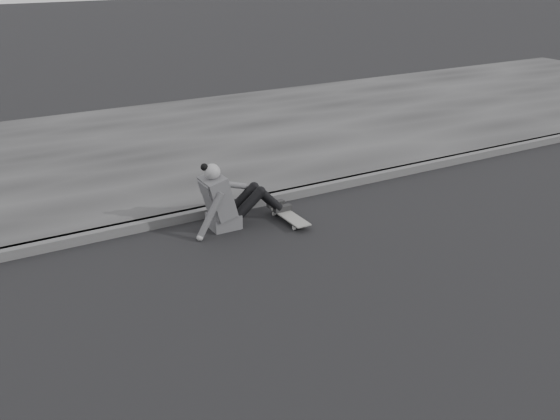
{
  "coord_description": "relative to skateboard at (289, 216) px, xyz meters",
  "views": [
    {
      "loc": [
        -4.81,
        -4.43,
        3.25
      ],
      "look_at": [
        -1.58,
        1.24,
        0.5
      ],
      "focal_mm": 40.0,
      "sensor_mm": 36.0,
      "label": 1
    }
  ],
  "objects": [
    {
      "name": "curb",
      "position": [
        1.08,
        0.69,
        -0.01
      ],
      "size": [
        24.0,
        0.16,
        0.12
      ],
      "primitive_type": "cube",
      "color": "#4D4D4D",
      "rests_on": "ground"
    },
    {
      "name": "seated_woman",
      "position": [
        -0.73,
        0.25,
        0.29
      ],
      "size": [
        1.38,
        0.46,
        0.88
      ],
      "color": "#4E4E50",
      "rests_on": "ground"
    },
    {
      "name": "sidewalk",
      "position": [
        1.08,
        3.71,
        -0.01
      ],
      "size": [
        24.0,
        6.0,
        0.12
      ],
      "primitive_type": "cube",
      "color": "#333333",
      "rests_on": "ground"
    },
    {
      "name": "ground",
      "position": [
        1.08,
        -1.89,
        -0.07
      ],
      "size": [
        80.0,
        80.0,
        0.0
      ],
      "primitive_type": "plane",
      "color": "black",
      "rests_on": "ground"
    },
    {
      "name": "skateboard",
      "position": [
        0.0,
        0.0,
        0.0
      ],
      "size": [
        0.2,
        0.78,
        0.09
      ],
      "color": "#A7A7A2",
      "rests_on": "ground"
    }
  ]
}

